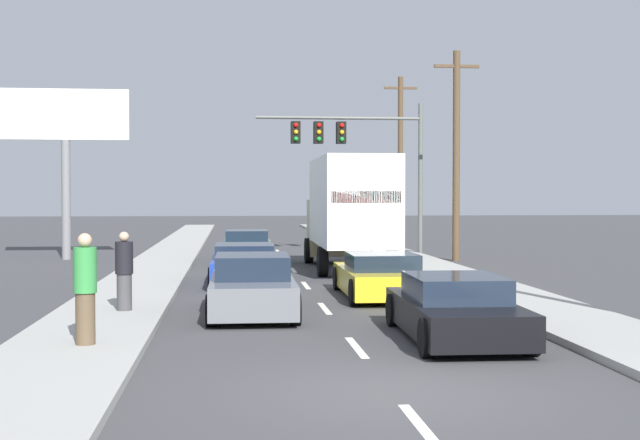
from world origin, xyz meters
The scene contains 16 objects.
ground_plane centered at (0.00, 25.00, 0.00)m, with size 140.00×140.00×0.00m, color #3D3D3F.
sidewalk_right centered at (4.73, 20.00, 0.07)m, with size 2.35×80.00×0.14m, color #9E9E99.
sidewalk_left centered at (-4.73, 20.00, 0.07)m, with size 2.35×80.00×0.14m, color #9E9E99.
lane_markings centered at (0.00, 20.80, 0.00)m, with size 0.14×57.00×0.01m.
car_green centered at (-1.54, 21.73, 0.58)m, with size 1.97×4.59×1.26m.
car_blue centered at (-1.75, 13.88, 0.55)m, with size 2.02×4.51×1.17m.
car_gray centered at (-1.67, 7.52, 0.60)m, with size 1.92×4.45×1.31m.
box_truck centered at (1.90, 17.89, 2.18)m, with size 2.59×8.30×3.85m.
car_yellow centered at (1.65, 10.30, 0.52)m, with size 2.04×4.54×1.14m.
car_black centered at (1.88, 3.91, 0.54)m, with size 2.01×4.44×1.16m.
traffic_signal_mast centered at (2.87, 26.11, 4.94)m, with size 7.40×0.69×6.66m.
utility_pole_mid centered at (6.68, 21.74, 4.26)m, with size 1.80×0.28×8.25m.
utility_pole_far centered at (6.96, 34.30, 4.63)m, with size 1.80×0.28×8.97m.
roadside_billboard centered at (-8.76, 24.14, 5.05)m, with size 5.05×0.36×6.87m.
pedestrian_near_corner centered at (-4.40, 7.43, 0.98)m, with size 0.38×0.38×1.68m.
pedestrian_mid_block centered at (-4.52, 3.27, 1.06)m, with size 0.38×0.38×1.84m.
Camera 1 is at (-2.11, -11.00, 2.60)m, focal length 47.74 mm.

